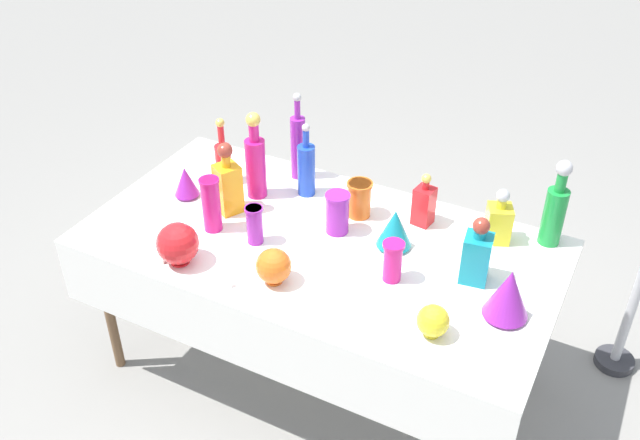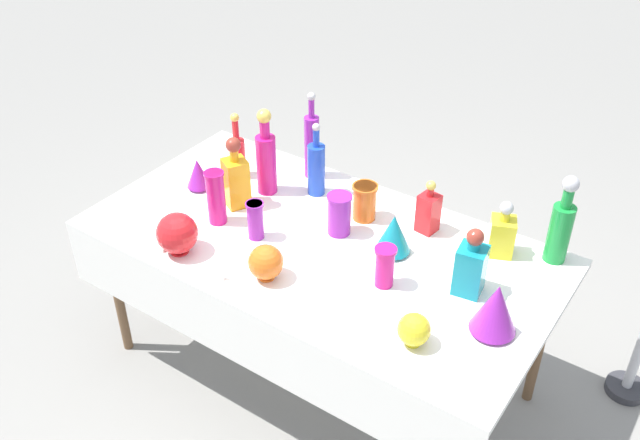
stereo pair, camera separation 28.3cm
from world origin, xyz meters
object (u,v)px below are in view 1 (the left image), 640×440
(square_decanter_3, at_px, (499,221))
(fluted_vase_0, at_px, (508,293))
(tall_bottle_2, at_px, (298,145))
(slender_vase_0, at_px, (337,212))
(fluted_vase_1, at_px, (186,181))
(fluted_vase_2, at_px, (395,228))
(slender_vase_2, at_px, (255,224))
(round_bowl_1, at_px, (178,244))
(tall_bottle_4, at_px, (223,159))
(square_decanter_0, at_px, (228,183))
(slender_vase_1, at_px, (211,203))
(tall_bottle_1, at_px, (256,162))
(square_decanter_1, at_px, (477,254))
(round_bowl_2, at_px, (433,321))
(square_decanter_2, at_px, (424,204))
(tall_bottle_0, at_px, (306,168))
(slender_vase_3, at_px, (359,198))
(slender_vase_4, at_px, (393,260))
(round_bowl_0, at_px, (274,266))
(tall_bottle_3, at_px, (555,210))

(square_decanter_3, relative_size, fluted_vase_0, 1.19)
(tall_bottle_2, distance_m, slender_vase_0, 0.47)
(fluted_vase_1, distance_m, fluted_vase_2, 0.96)
(fluted_vase_1, bearing_deg, slender_vase_2, -18.42)
(fluted_vase_1, xyz_separation_m, round_bowl_1, (0.26, -0.40, 0.01))
(slender_vase_2, distance_m, fluted_vase_0, 1.02)
(tall_bottle_4, xyz_separation_m, fluted_vase_2, (0.88, -0.11, -0.02))
(square_decanter_0, height_order, slender_vase_1, square_decanter_0)
(square_decanter_3, distance_m, slender_vase_2, 0.98)
(tall_bottle_1, xyz_separation_m, fluted_vase_1, (-0.27, -0.15, -0.09))
(square_decanter_1, distance_m, slender_vase_1, 1.07)
(tall_bottle_1, bearing_deg, slender_vase_2, -59.57)
(tall_bottle_2, bearing_deg, square_decanter_1, -20.17)
(slender_vase_2, distance_m, round_bowl_2, 0.84)
(square_decanter_2, bearing_deg, square_decanter_0, -159.10)
(tall_bottle_0, bearing_deg, slender_vase_3, -9.81)
(slender_vase_4, distance_m, round_bowl_2, 0.32)
(square_decanter_3, bearing_deg, square_decanter_0, -163.47)
(tall_bottle_1, bearing_deg, round_bowl_0, -52.43)
(square_decanter_0, xyz_separation_m, square_decanter_1, (1.07, 0.04, -0.02))
(tall_bottle_2, height_order, slender_vase_0, tall_bottle_2)
(tall_bottle_3, distance_m, slender_vase_0, 0.86)
(tall_bottle_4, xyz_separation_m, fluted_vase_1, (-0.08, -0.18, -0.04))
(fluted_vase_2, bearing_deg, fluted_vase_0, -21.32)
(tall_bottle_1, height_order, slender_vase_4, tall_bottle_1)
(tall_bottle_3, distance_m, slender_vase_4, 0.70)
(tall_bottle_1, distance_m, slender_vase_2, 0.36)
(tall_bottle_0, relative_size, slender_vase_1, 1.44)
(square_decanter_1, bearing_deg, fluted_vase_1, -178.66)
(round_bowl_0, bearing_deg, round_bowl_1, -170.03)
(tall_bottle_3, height_order, square_decanter_1, tall_bottle_3)
(slender_vase_3, bearing_deg, tall_bottle_2, 157.28)
(slender_vase_1, height_order, round_bowl_1, slender_vase_1)
(square_decanter_2, bearing_deg, fluted_vase_0, -41.30)
(tall_bottle_2, bearing_deg, fluted_vase_0, -24.20)
(tall_bottle_0, distance_m, square_decanter_1, 0.88)
(tall_bottle_1, xyz_separation_m, square_decanter_3, (1.04, 0.16, -0.07))
(tall_bottle_2, relative_size, fluted_vase_1, 2.86)
(slender_vase_0, xyz_separation_m, fluted_vase_2, (0.25, 0.01, -0.01))
(slender_vase_2, relative_size, fluted_vase_0, 0.82)
(fluted_vase_2, bearing_deg, square_decanter_0, -173.40)
(tall_bottle_0, xyz_separation_m, fluted_vase_1, (-0.46, -0.27, -0.05))
(tall_bottle_1, bearing_deg, square_decanter_0, -104.15)
(square_decanter_3, distance_m, round_bowl_0, 0.93)
(slender_vase_2, xyz_separation_m, fluted_vase_2, (0.51, 0.23, 0.00))
(slender_vase_1, distance_m, round_bowl_0, 0.44)
(tall_bottle_1, relative_size, square_decanter_3, 1.68)
(slender_vase_1, relative_size, slender_vase_3, 1.49)
(square_decanter_0, height_order, slender_vase_3, square_decanter_0)
(tall_bottle_4, distance_m, slender_vase_3, 0.66)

